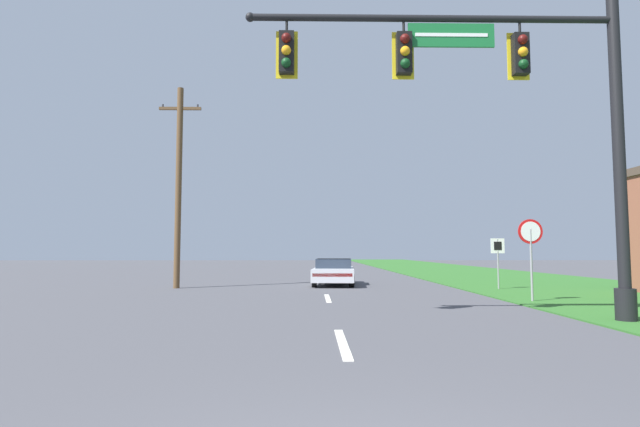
# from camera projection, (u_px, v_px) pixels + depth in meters

# --- Properties ---
(grass_verge_right) EXTENTS (10.00, 110.00, 0.04)m
(grass_verge_right) POSITION_uv_depth(u_px,v_px,m) (481.00, 275.00, 32.55)
(grass_verge_right) COLOR #2D6626
(grass_verge_right) RESTS_ON ground
(road_center_line) EXTENTS (0.16, 34.80, 0.01)m
(road_center_line) POSITION_uv_depth(u_px,v_px,m) (323.00, 283.00, 24.41)
(road_center_line) COLOR silver
(road_center_line) RESTS_ON ground
(signal_mast) EXTENTS (8.66, 0.47, 7.71)m
(signal_mast) POSITION_uv_depth(u_px,v_px,m) (516.00, 108.00, 11.26)
(signal_mast) COLOR black
(signal_mast) RESTS_ON grass_verge_right
(car_ahead) EXTENTS (2.14, 4.76, 1.19)m
(car_ahead) POSITION_uv_depth(u_px,v_px,m) (334.00, 272.00, 23.09)
(car_ahead) COLOR black
(car_ahead) RESTS_ON ground
(stop_sign) EXTENTS (0.76, 0.07, 2.50)m
(stop_sign) POSITION_uv_depth(u_px,v_px,m) (531.00, 241.00, 15.34)
(stop_sign) COLOR gray
(stop_sign) RESTS_ON grass_verge_right
(route_sign_post) EXTENTS (0.55, 0.06, 2.03)m
(route_sign_post) POSITION_uv_depth(u_px,v_px,m) (498.00, 252.00, 20.18)
(route_sign_post) COLOR gray
(route_sign_post) RESTS_ON grass_verge_right
(utility_pole_near) EXTENTS (1.80, 0.26, 8.60)m
(utility_pole_near) POSITION_uv_depth(u_px,v_px,m) (179.00, 183.00, 21.26)
(utility_pole_near) COLOR brown
(utility_pole_near) RESTS_ON ground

